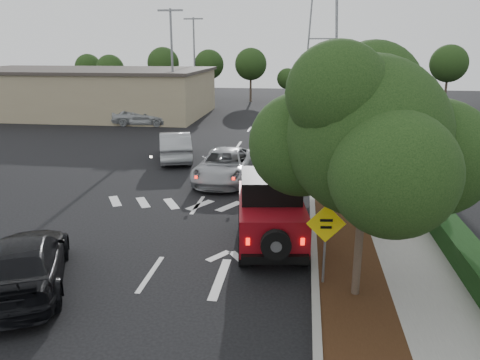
% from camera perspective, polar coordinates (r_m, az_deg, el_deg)
% --- Properties ---
extents(ground, '(120.00, 120.00, 0.00)m').
position_cam_1_polar(ground, '(13.71, -10.86, -11.19)').
color(ground, black).
rests_on(ground, ground).
extents(curb, '(0.20, 70.00, 0.15)m').
position_cam_1_polar(curb, '(24.29, 8.66, 1.25)').
color(curb, '#9E9B93').
rests_on(curb, ground).
extents(planting_strip, '(1.80, 70.00, 0.12)m').
position_cam_1_polar(planting_strip, '(24.33, 11.01, 1.13)').
color(planting_strip, black).
rests_on(planting_strip, ground).
extents(sidewalk, '(2.00, 70.00, 0.12)m').
position_cam_1_polar(sidewalk, '(24.52, 15.45, 0.95)').
color(sidewalk, gray).
rests_on(sidewalk, ground).
extents(hedge, '(0.80, 70.00, 0.80)m').
position_cam_1_polar(hedge, '(24.67, 18.73, 1.58)').
color(hedge, black).
rests_on(hedge, ground).
extents(commercial_building, '(22.00, 12.00, 4.00)m').
position_cam_1_polar(commercial_building, '(46.32, -18.28, 10.06)').
color(commercial_building, '#9B8C6B').
rests_on(commercial_building, ground).
extents(transmission_tower, '(7.00, 4.00, 28.00)m').
position_cam_1_polar(transmission_tower, '(59.85, 9.71, 9.89)').
color(transmission_tower, slate).
rests_on(transmission_tower, ground).
extents(street_tree_near, '(3.80, 3.80, 5.92)m').
position_cam_1_polar(street_tree_near, '(12.72, 13.80, -13.69)').
color(street_tree_near, black).
rests_on(street_tree_near, ground).
extents(street_tree_mid, '(3.20, 3.20, 5.32)m').
position_cam_1_polar(street_tree_mid, '(19.10, 11.80, -3.27)').
color(street_tree_mid, black).
rests_on(street_tree_mid, ground).
extents(street_tree_far, '(3.40, 3.40, 5.62)m').
position_cam_1_polar(street_tree_far, '(25.31, 10.90, 1.57)').
color(street_tree_far, black).
rests_on(street_tree_far, ground).
extents(light_pole_a, '(2.00, 0.22, 9.00)m').
position_cam_1_polar(light_pole_a, '(39.47, -7.97, 6.86)').
color(light_pole_a, slate).
rests_on(light_pole_a, ground).
extents(light_pole_b, '(2.00, 0.22, 9.00)m').
position_cam_1_polar(light_pole_b, '(51.22, -5.44, 9.04)').
color(light_pole_b, slate).
rests_on(light_pole_b, ground).
extents(red_jeep, '(2.52, 4.64, 2.30)m').
position_cam_1_polar(red_jeep, '(15.01, 3.69, -3.61)').
color(red_jeep, black).
rests_on(red_jeep, ground).
extents(silver_suv_ahead, '(2.55, 5.32, 1.46)m').
position_cam_1_polar(silver_suv_ahead, '(22.21, -1.85, 1.78)').
color(silver_suv_ahead, '#999AA0').
rests_on(silver_suv_ahead, ground).
extents(black_suv_oncoming, '(3.93, 5.40, 1.45)m').
position_cam_1_polar(black_suv_oncoming, '(13.69, -24.85, -9.14)').
color(black_suv_oncoming, black).
rests_on(black_suv_oncoming, ground).
extents(silver_sedan_oncoming, '(3.02, 5.09, 1.58)m').
position_cam_1_polar(silver_sedan_oncoming, '(26.56, -7.91, 4.14)').
color(silver_sedan_oncoming, '#94979B').
rests_on(silver_sedan_oncoming, ground).
extents(parked_suv, '(4.66, 2.08, 1.56)m').
position_cam_1_polar(parked_suv, '(38.86, -11.98, 7.69)').
color(parked_suv, '#A8ACB0').
rests_on(parked_suv, ground).
extents(speed_hump_sign, '(1.03, 0.15, 2.20)m').
position_cam_1_polar(speed_hump_sign, '(12.40, 10.38, -6.42)').
color(speed_hump_sign, slate).
rests_on(speed_hump_sign, ground).
extents(terracotta_planter, '(0.76, 0.76, 1.33)m').
position_cam_1_polar(terracotta_planter, '(16.60, 17.82, -3.41)').
color(terracotta_planter, brown).
rests_on(terracotta_planter, ground).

